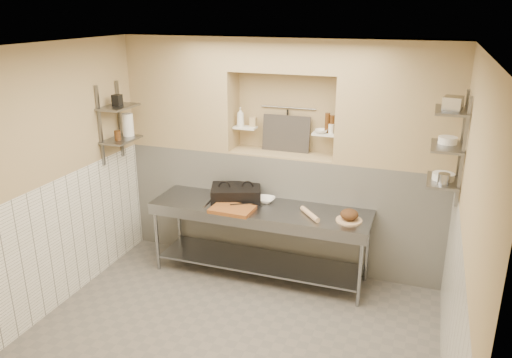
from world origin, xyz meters
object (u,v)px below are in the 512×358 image
at_px(cutting_board, 232,209).
at_px(bread_loaf, 349,214).
at_px(prep_table, 259,227).
at_px(bottle_soap, 240,117).
at_px(bowl_alcove, 321,131).
at_px(mixing_bowl, 265,200).
at_px(jug_left, 128,125).
at_px(panini_press, 236,193).
at_px(rolling_pin, 310,214).

xyz_separation_m(cutting_board, bread_loaf, (1.31, 0.17, 0.05)).
bearing_deg(cutting_board, prep_table, 39.83).
xyz_separation_m(cutting_board, bottle_soap, (-0.18, 0.77, 0.91)).
xyz_separation_m(bottle_soap, bowl_alcove, (1.02, -0.01, -0.10)).
distance_m(cutting_board, bowl_alcove, 1.39).
relative_size(mixing_bowl, jug_left, 0.83).
distance_m(cutting_board, bottle_soap, 1.20).
bearing_deg(bread_loaf, cutting_board, -172.66).
xyz_separation_m(panini_press, jug_left, (-1.37, -0.13, 0.77)).
height_order(prep_table, rolling_pin, rolling_pin).
relative_size(rolling_pin, bottle_soap, 1.60).
height_order(cutting_board, jug_left, jug_left).
height_order(bread_loaf, jug_left, jug_left).
bearing_deg(jug_left, rolling_pin, -2.35).
relative_size(rolling_pin, jug_left, 1.39).
distance_m(panini_press, cutting_board, 0.39).
distance_m(bowl_alcove, jug_left, 2.36).
xyz_separation_m(rolling_pin, bread_loaf, (0.43, 0.02, 0.05)).
bearing_deg(cutting_board, rolling_pin, 9.46).
distance_m(panini_press, bottle_soap, 0.94).
bearing_deg(rolling_pin, jug_left, 177.65).
bearing_deg(jug_left, bottle_soap, 22.18).
distance_m(rolling_pin, bottle_soap, 1.53).
xyz_separation_m(panini_press, bread_loaf, (1.41, -0.20, -0.00)).
relative_size(bottle_soap, jug_left, 0.87).
height_order(bottle_soap, bowl_alcove, bottle_soap).
bearing_deg(panini_press, rolling_pin, -32.88).
distance_m(bread_loaf, bowl_alcove, 1.07).
height_order(bread_loaf, bottle_soap, bottle_soap).
bearing_deg(cutting_board, bottle_soap, 103.56).
height_order(cutting_board, bread_loaf, bread_loaf).
distance_m(cutting_board, mixing_bowl, 0.48).
distance_m(bread_loaf, bottle_soap, 1.82).
distance_m(rolling_pin, jug_left, 2.49).
bearing_deg(bottle_soap, bread_loaf, -21.75).
xyz_separation_m(bottle_soap, jug_left, (-1.28, -0.52, -0.08)).
height_order(bowl_alcove, jug_left, jug_left).
distance_m(cutting_board, bread_loaf, 1.32).
height_order(prep_table, cutting_board, cutting_board).
xyz_separation_m(prep_table, jug_left, (-1.72, 0.03, 1.11)).
bearing_deg(bread_loaf, prep_table, 177.59).
bearing_deg(panini_press, prep_table, -43.72).
xyz_separation_m(panini_press, rolling_pin, (0.97, -0.22, -0.05)).
bearing_deg(cutting_board, panini_press, 104.84).
xyz_separation_m(cutting_board, rolling_pin, (0.88, 0.15, 0.01)).
distance_m(bread_loaf, jug_left, 2.89).
bearing_deg(jug_left, prep_table, -0.97).
xyz_separation_m(mixing_bowl, bowl_alcove, (0.57, 0.36, 0.81)).
bearing_deg(jug_left, cutting_board, -9.38).
distance_m(rolling_pin, bowl_alcove, 1.01).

